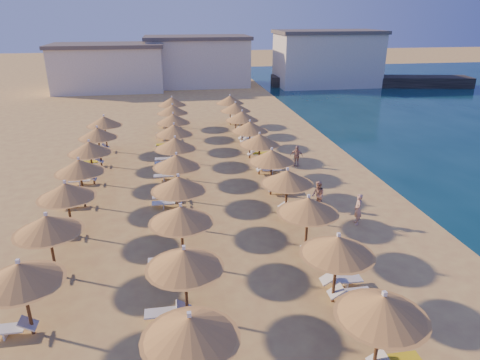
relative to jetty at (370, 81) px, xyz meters
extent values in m
plane|color=#DFBC62|center=(-26.32, -42.60, -0.75)|extent=(220.00, 220.00, 0.00)
cube|color=black|center=(0.00, 0.00, 0.00)|extent=(30.21, 9.71, 1.50)
cube|color=white|center=(-38.56, 2.70, 2.25)|extent=(15.00, 8.00, 6.00)
cube|color=#59514C|center=(-38.56, 2.70, 5.50)|extent=(15.60, 8.48, 0.50)
cube|color=white|center=(-25.71, 5.07, 2.65)|extent=(15.00, 8.00, 6.80)
cube|color=#59514C|center=(-25.71, 5.07, 6.30)|extent=(15.60, 8.48, 0.50)
cube|color=white|center=(-6.40, 1.77, 3.05)|extent=(15.00, 8.00, 7.60)
cube|color=#59514C|center=(-6.40, 1.77, 7.10)|extent=(15.60, 8.48, 0.50)
cylinder|color=brown|center=(-24.34, -52.45, 0.46)|extent=(0.12, 0.12, 2.42)
cone|color=#A46A2F|center=(-24.34, -52.45, 1.80)|extent=(2.64, 2.64, 0.75)
cone|color=#A46A2F|center=(-24.34, -52.45, 1.48)|extent=(2.85, 2.85, 0.12)
cube|color=white|center=(-24.34, -52.45, 2.24)|extent=(0.12, 0.12, 0.14)
cylinder|color=brown|center=(-24.34, -48.86, 0.46)|extent=(0.12, 0.12, 2.42)
cone|color=#A46A2F|center=(-24.34, -48.86, 1.80)|extent=(2.64, 2.64, 0.75)
cone|color=#A46A2F|center=(-24.34, -48.86, 1.48)|extent=(2.85, 2.85, 0.12)
cube|color=white|center=(-24.34, -48.86, 2.24)|extent=(0.12, 0.12, 0.14)
cylinder|color=brown|center=(-24.34, -45.26, 0.46)|extent=(0.12, 0.12, 2.42)
cone|color=#A46A2F|center=(-24.34, -45.26, 1.80)|extent=(2.64, 2.64, 0.75)
cone|color=#A46A2F|center=(-24.34, -45.26, 1.48)|extent=(2.85, 2.85, 0.12)
cube|color=white|center=(-24.34, -45.26, 2.24)|extent=(0.12, 0.12, 0.14)
cylinder|color=brown|center=(-24.34, -41.67, 0.46)|extent=(0.12, 0.12, 2.42)
cone|color=#A46A2F|center=(-24.34, -41.67, 1.80)|extent=(2.64, 2.64, 0.75)
cone|color=#A46A2F|center=(-24.34, -41.67, 1.48)|extent=(2.85, 2.85, 0.12)
cube|color=white|center=(-24.34, -41.67, 2.24)|extent=(0.12, 0.12, 0.14)
cylinder|color=brown|center=(-24.34, -38.07, 0.46)|extent=(0.12, 0.12, 2.42)
cone|color=#A46A2F|center=(-24.34, -38.07, 1.80)|extent=(2.64, 2.64, 0.75)
cone|color=#A46A2F|center=(-24.34, -38.07, 1.48)|extent=(2.85, 2.85, 0.12)
cube|color=white|center=(-24.34, -38.07, 2.24)|extent=(0.12, 0.12, 0.14)
cylinder|color=brown|center=(-24.34, -34.48, 0.46)|extent=(0.12, 0.12, 2.42)
cone|color=#A46A2F|center=(-24.34, -34.48, 1.80)|extent=(2.64, 2.64, 0.75)
cone|color=#A46A2F|center=(-24.34, -34.48, 1.48)|extent=(2.85, 2.85, 0.12)
cube|color=white|center=(-24.34, -34.48, 2.24)|extent=(0.12, 0.12, 0.14)
cylinder|color=brown|center=(-24.34, -30.88, 0.46)|extent=(0.12, 0.12, 2.42)
cone|color=#A46A2F|center=(-24.34, -30.88, 1.80)|extent=(2.64, 2.64, 0.75)
cone|color=#A46A2F|center=(-24.34, -30.88, 1.48)|extent=(2.85, 2.85, 0.12)
cube|color=white|center=(-24.34, -30.88, 2.24)|extent=(0.12, 0.12, 0.14)
cylinder|color=brown|center=(-24.34, -27.29, 0.46)|extent=(0.12, 0.12, 2.42)
cone|color=#A46A2F|center=(-24.34, -27.29, 1.80)|extent=(2.64, 2.64, 0.75)
cone|color=#A46A2F|center=(-24.34, -27.29, 1.48)|extent=(2.85, 2.85, 0.12)
cube|color=white|center=(-24.34, -27.29, 2.24)|extent=(0.12, 0.12, 0.14)
cylinder|color=brown|center=(-24.34, -23.69, 0.46)|extent=(0.12, 0.12, 2.42)
cone|color=#A46A2F|center=(-24.34, -23.69, 1.80)|extent=(2.64, 2.64, 0.75)
cone|color=#A46A2F|center=(-24.34, -23.69, 1.48)|extent=(2.85, 2.85, 0.12)
cube|color=white|center=(-24.34, -23.69, 2.24)|extent=(0.12, 0.12, 0.14)
cylinder|color=brown|center=(-24.34, -20.10, 0.46)|extent=(0.12, 0.12, 2.42)
cone|color=#A46A2F|center=(-24.34, -20.10, 1.80)|extent=(2.64, 2.64, 0.75)
cone|color=#A46A2F|center=(-24.34, -20.10, 1.48)|extent=(2.85, 2.85, 0.12)
cube|color=white|center=(-24.34, -20.10, 2.24)|extent=(0.12, 0.12, 0.14)
cone|color=#A46A2F|center=(-30.05, -52.45, 1.80)|extent=(2.64, 2.64, 0.75)
cone|color=#A46A2F|center=(-30.05, -52.45, 1.48)|extent=(2.85, 2.85, 0.12)
cube|color=white|center=(-30.05, -52.45, 2.24)|extent=(0.12, 0.12, 0.14)
cylinder|color=brown|center=(-30.05, -48.86, 0.46)|extent=(0.12, 0.12, 2.42)
cone|color=#A46A2F|center=(-30.05, -48.86, 1.80)|extent=(2.64, 2.64, 0.75)
cone|color=#A46A2F|center=(-30.05, -48.86, 1.48)|extent=(2.85, 2.85, 0.12)
cube|color=white|center=(-30.05, -48.86, 2.24)|extent=(0.12, 0.12, 0.14)
cylinder|color=brown|center=(-30.05, -45.26, 0.46)|extent=(0.12, 0.12, 2.42)
cone|color=#A46A2F|center=(-30.05, -45.26, 1.80)|extent=(2.64, 2.64, 0.75)
cone|color=#A46A2F|center=(-30.05, -45.26, 1.48)|extent=(2.85, 2.85, 0.12)
cube|color=white|center=(-30.05, -45.26, 2.24)|extent=(0.12, 0.12, 0.14)
cylinder|color=brown|center=(-30.05, -41.67, 0.46)|extent=(0.12, 0.12, 2.42)
cone|color=#A46A2F|center=(-30.05, -41.67, 1.80)|extent=(2.64, 2.64, 0.75)
cone|color=#A46A2F|center=(-30.05, -41.67, 1.48)|extent=(2.85, 2.85, 0.12)
cube|color=white|center=(-30.05, -41.67, 2.24)|extent=(0.12, 0.12, 0.14)
cylinder|color=brown|center=(-30.05, -38.07, 0.46)|extent=(0.12, 0.12, 2.42)
cone|color=#A46A2F|center=(-30.05, -38.07, 1.80)|extent=(2.64, 2.64, 0.75)
cone|color=#A46A2F|center=(-30.05, -38.07, 1.48)|extent=(2.85, 2.85, 0.12)
cube|color=white|center=(-30.05, -38.07, 2.24)|extent=(0.12, 0.12, 0.14)
cylinder|color=brown|center=(-30.05, -34.48, 0.46)|extent=(0.12, 0.12, 2.42)
cone|color=#A46A2F|center=(-30.05, -34.48, 1.80)|extent=(2.64, 2.64, 0.75)
cone|color=#A46A2F|center=(-30.05, -34.48, 1.48)|extent=(2.85, 2.85, 0.12)
cube|color=white|center=(-30.05, -34.48, 2.24)|extent=(0.12, 0.12, 0.14)
cylinder|color=brown|center=(-30.05, -30.88, 0.46)|extent=(0.12, 0.12, 2.42)
cone|color=#A46A2F|center=(-30.05, -30.88, 1.80)|extent=(2.64, 2.64, 0.75)
cone|color=#A46A2F|center=(-30.05, -30.88, 1.48)|extent=(2.85, 2.85, 0.12)
cube|color=white|center=(-30.05, -30.88, 2.24)|extent=(0.12, 0.12, 0.14)
cylinder|color=brown|center=(-30.05, -27.29, 0.46)|extent=(0.12, 0.12, 2.42)
cone|color=#A46A2F|center=(-30.05, -27.29, 1.80)|extent=(2.64, 2.64, 0.75)
cone|color=#A46A2F|center=(-30.05, -27.29, 1.48)|extent=(2.85, 2.85, 0.12)
cube|color=white|center=(-30.05, -27.29, 2.24)|extent=(0.12, 0.12, 0.14)
cylinder|color=brown|center=(-30.05, -23.69, 0.46)|extent=(0.12, 0.12, 2.42)
cone|color=#A46A2F|center=(-30.05, -23.69, 1.80)|extent=(2.64, 2.64, 0.75)
cone|color=#A46A2F|center=(-30.05, -23.69, 1.48)|extent=(2.85, 2.85, 0.12)
cube|color=white|center=(-30.05, -23.69, 2.24)|extent=(0.12, 0.12, 0.14)
cylinder|color=brown|center=(-30.05, -20.10, 0.46)|extent=(0.12, 0.12, 2.42)
cone|color=#A46A2F|center=(-30.05, -20.10, 1.80)|extent=(2.64, 2.64, 0.75)
cone|color=#A46A2F|center=(-30.05, -20.10, 1.48)|extent=(2.85, 2.85, 0.12)
cube|color=white|center=(-30.05, -20.10, 2.24)|extent=(0.12, 0.12, 0.14)
cylinder|color=brown|center=(-35.52, -48.86, 0.46)|extent=(0.12, 0.12, 2.42)
cone|color=#A46A2F|center=(-35.52, -48.86, 1.80)|extent=(2.64, 2.64, 0.75)
cone|color=#A46A2F|center=(-35.52, -48.86, 1.48)|extent=(2.85, 2.85, 0.12)
cube|color=white|center=(-35.52, -48.86, 2.24)|extent=(0.12, 0.12, 0.14)
cylinder|color=brown|center=(-35.52, -45.26, 0.46)|extent=(0.12, 0.12, 2.42)
cone|color=#A46A2F|center=(-35.52, -45.26, 1.80)|extent=(2.64, 2.64, 0.75)
cone|color=#A46A2F|center=(-35.52, -45.26, 1.48)|extent=(2.85, 2.85, 0.12)
cube|color=white|center=(-35.52, -45.26, 2.24)|extent=(0.12, 0.12, 0.14)
cylinder|color=brown|center=(-35.52, -41.67, 0.46)|extent=(0.12, 0.12, 2.42)
cone|color=#A46A2F|center=(-35.52, -41.67, 1.80)|extent=(2.64, 2.64, 0.75)
cone|color=#A46A2F|center=(-35.52, -41.67, 1.48)|extent=(2.85, 2.85, 0.12)
cube|color=white|center=(-35.52, -41.67, 2.24)|extent=(0.12, 0.12, 0.14)
cylinder|color=brown|center=(-35.52, -38.07, 0.46)|extent=(0.12, 0.12, 2.42)
cone|color=#A46A2F|center=(-35.52, -38.07, 1.80)|extent=(2.64, 2.64, 0.75)
cone|color=#A46A2F|center=(-35.52, -38.07, 1.48)|extent=(2.85, 2.85, 0.12)
cube|color=white|center=(-35.52, -38.07, 2.24)|extent=(0.12, 0.12, 0.14)
cylinder|color=brown|center=(-35.52, -34.48, 0.46)|extent=(0.12, 0.12, 2.42)
cone|color=#A46A2F|center=(-35.52, -34.48, 1.80)|extent=(2.64, 2.64, 0.75)
cone|color=#A46A2F|center=(-35.52, -34.48, 1.48)|extent=(2.85, 2.85, 0.12)
cube|color=white|center=(-35.52, -34.48, 2.24)|extent=(0.12, 0.12, 0.14)
cylinder|color=brown|center=(-35.52, -30.88, 0.46)|extent=(0.12, 0.12, 2.42)
cone|color=#A46A2F|center=(-35.52, -30.88, 1.80)|extent=(2.64, 2.64, 0.75)
cone|color=#A46A2F|center=(-35.52, -30.88, 1.48)|extent=(2.85, 2.85, 0.12)
cube|color=white|center=(-35.52, -30.88, 2.24)|extent=(0.12, 0.12, 0.14)
cylinder|color=brown|center=(-35.52, -27.29, 0.46)|extent=(0.12, 0.12, 2.42)
cone|color=#A46A2F|center=(-35.52, -27.29, 1.80)|extent=(2.64, 2.64, 0.75)
cone|color=#A46A2F|center=(-35.52, -27.29, 1.48)|extent=(2.85, 2.85, 0.12)
cube|color=white|center=(-35.52, -27.29, 2.24)|extent=(0.12, 0.12, 0.14)
cube|color=white|center=(-23.44, -52.45, -0.43)|extent=(1.34, 0.55, 0.06)
cube|color=white|center=(-24.23, -52.45, -0.29)|extent=(0.58, 0.55, 0.40)
cube|color=yellow|center=(-23.44, -52.45, -0.38)|extent=(1.29, 0.51, 0.05)
cube|color=white|center=(-23.44, -48.86, -0.43)|extent=(1.34, 0.55, 0.06)
cube|color=white|center=(-23.44, -48.86, -0.59)|extent=(0.06, 0.50, 0.32)
cube|color=white|center=(-24.23, -48.86, -0.29)|extent=(0.58, 0.55, 0.40)
cube|color=white|center=(-23.44, -47.96, -0.43)|extent=(1.34, 0.55, 0.06)
cube|color=white|center=(-23.44, -47.96, -0.59)|extent=(0.06, 0.50, 0.32)
cube|color=white|center=(-24.23, -47.96, -0.29)|extent=(0.58, 0.55, 0.40)
cube|color=white|center=(-30.95, -48.86, -0.43)|extent=(1.34, 0.55, 0.06)
cube|color=white|center=(-30.95, -48.86, -0.59)|extent=(0.06, 0.50, 0.32)
cube|color=white|center=(-30.16, -48.86, -0.29)|extent=(0.58, 0.55, 0.40)
cube|color=white|center=(-23.44, -45.26, -0.43)|extent=(1.34, 0.55, 0.06)
cube|color=white|center=(-23.44, -45.26, -0.59)|extent=(0.06, 0.50, 0.32)
cube|color=white|center=(-24.23, -45.26, -0.29)|extent=(0.58, 0.55, 0.40)
cube|color=white|center=(-30.95, -45.26, -0.43)|extent=(1.34, 0.55, 0.06)
cube|color=white|center=(-30.95, -45.26, -0.59)|extent=(0.06, 0.50, 0.32)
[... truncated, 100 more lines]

